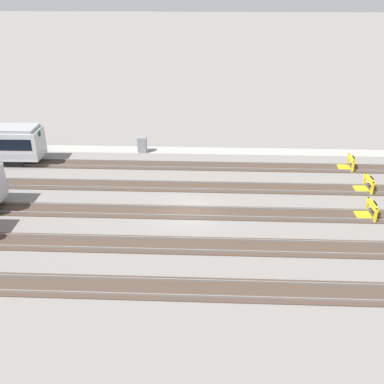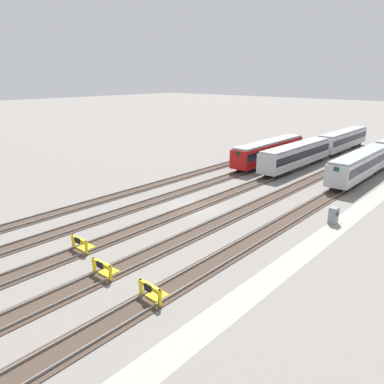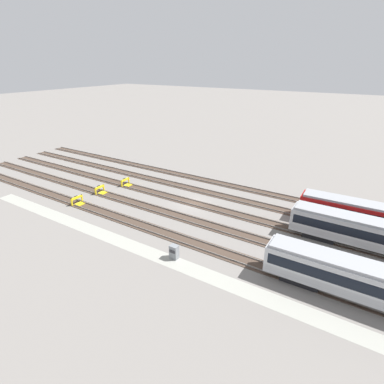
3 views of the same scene
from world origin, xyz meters
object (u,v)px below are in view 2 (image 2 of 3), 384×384
subway_car_front_row_rightmost (296,155)px  bumper_stop_near_inner_track (105,269)px  subway_car_front_row_centre (269,151)px  bumper_stop_middle_track (82,244)px  subway_car_front_row_leftmost (343,140)px  bumper_stop_nearest_track (153,292)px  electrical_cabinet (333,215)px  subway_car_front_row_right_inner (361,164)px

subway_car_front_row_rightmost → bumper_stop_near_inner_track: subway_car_front_row_rightmost is taller
subway_car_front_row_centre → bumper_stop_near_inner_track: 39.56m
subway_car_front_row_rightmost → bumper_stop_middle_track: bearing=-180.0°
subway_car_front_row_leftmost → subway_car_front_row_centre: 19.48m
subway_car_front_row_leftmost → subway_car_front_row_rightmost: bearing=179.9°
bumper_stop_nearest_track → electrical_cabinet: (20.02, -3.54, 0.29)m
bumper_stop_near_inner_track → electrical_cabinet: size_ratio=1.25×
subway_car_front_row_leftmost → subway_car_front_row_rightmost: 18.91m
bumper_stop_nearest_track → bumper_stop_near_inner_track: size_ratio=1.00×
bumper_stop_nearest_track → bumper_stop_near_inner_track: same height
subway_car_front_row_rightmost → electrical_cabinet: subway_car_front_row_rightmost is taller
subway_car_front_row_leftmost → electrical_cabinet: 39.27m
subway_car_front_row_centre → subway_car_front_row_right_inner: same height
subway_car_front_row_centre → subway_car_front_row_right_inner: size_ratio=1.00×
subway_car_front_row_centre → bumper_stop_nearest_track: bearing=-159.8°
bumper_stop_nearest_track → electrical_cabinet: electrical_cabinet is taller
subway_car_front_row_centre → bumper_stop_nearest_track: subway_car_front_row_centre is taller
subway_car_front_row_rightmost → bumper_stop_near_inner_track: 38.72m
bumper_stop_near_inner_track → subway_car_front_row_right_inner: bearing=-6.9°
subway_car_front_row_right_inner → bumper_stop_near_inner_track: bearing=173.1°
bumper_stop_nearest_track → subway_car_front_row_right_inner: bearing=0.1°
subway_car_front_row_leftmost → bumper_stop_nearest_track: subway_car_front_row_leftmost is taller
bumper_stop_near_inner_track → electrical_cabinet: electrical_cabinet is taller
bumper_stop_middle_track → subway_car_front_row_rightmost: bearing=0.0°
subway_car_front_row_rightmost → bumper_stop_middle_track: size_ratio=8.98×
subway_car_front_row_rightmost → bumper_stop_nearest_track: (-38.18, -9.38, -1.53)m
subway_car_front_row_leftmost → subway_car_front_row_right_inner: 21.07m
subway_car_front_row_right_inner → bumper_stop_nearest_track: subway_car_front_row_right_inner is taller
subway_car_front_row_right_inner → bumper_stop_nearest_track: (-38.18, -0.05, -1.53)m
subway_car_front_row_right_inner → electrical_cabinet: bearing=-168.8°
electrical_cabinet → subway_car_front_row_leftmost: bearing=19.2°
subway_car_front_row_centre → subway_car_front_row_rightmost: same height
subway_car_front_row_leftmost → bumper_stop_near_inner_track: bearing=-175.3°
bumper_stop_nearest_track → subway_car_front_row_leftmost: bearing=9.3°
bumper_stop_nearest_track → bumper_stop_middle_track: (0.98, 9.37, 0.00)m
bumper_stop_middle_track → bumper_stop_near_inner_track: bearing=-104.5°
subway_car_front_row_right_inner → subway_car_front_row_rightmost: bearing=90.0°
subway_car_front_row_right_inner → subway_car_front_row_rightmost: same height
subway_car_front_row_centre → bumper_stop_near_inner_track: bearing=-166.3°
subway_car_front_row_right_inner → bumper_stop_nearest_track: size_ratio=8.98×
subway_car_front_row_leftmost → bumper_stop_middle_track: subway_car_front_row_leftmost is taller
subway_car_front_row_rightmost → bumper_stop_near_inner_track: size_ratio=8.97×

